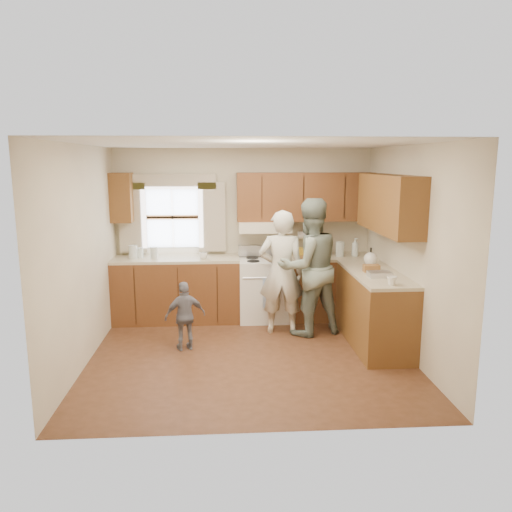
{
  "coord_description": "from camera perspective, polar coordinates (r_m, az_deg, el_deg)",
  "views": [
    {
      "loc": [
        -0.29,
        -5.69,
        2.31
      ],
      "look_at": [
        0.1,
        0.4,
        1.15
      ],
      "focal_mm": 35.0,
      "sensor_mm": 36.0,
      "label": 1
    }
  ],
  "objects": [
    {
      "name": "kitchen_fixtures",
      "position": [
        6.98,
        3.84,
        -1.43
      ],
      "size": [
        3.8,
        2.25,
        2.15
      ],
      "color": "#42220E",
      "rests_on": "ground"
    },
    {
      "name": "room",
      "position": [
        5.79,
        -0.73,
        0.23
      ],
      "size": [
        3.8,
        3.8,
        3.8
      ],
      "color": "#442715",
      "rests_on": "ground"
    },
    {
      "name": "child",
      "position": [
        6.26,
        -8.1,
        -6.8
      ],
      "size": [
        0.55,
        0.36,
        0.87
      ],
      "primitive_type": "imported",
      "rotation": [
        0.0,
        0.0,
        3.45
      ],
      "color": "slate",
      "rests_on": "ground"
    },
    {
      "name": "woman_left",
      "position": [
        6.72,
        2.92,
        -1.87
      ],
      "size": [
        0.66,
        0.47,
        1.68
      ],
      "primitive_type": "imported",
      "rotation": [
        0.0,
        0.0,
        3.02
      ],
      "color": "beige",
      "rests_on": "ground"
    },
    {
      "name": "stove",
      "position": [
        7.38,
        1.03,
        -3.71
      ],
      "size": [
        0.76,
        0.67,
        1.07
      ],
      "color": "silver",
      "rests_on": "ground"
    },
    {
      "name": "woman_right",
      "position": [
        6.69,
        6.11,
        -1.29
      ],
      "size": [
        1.07,
        0.95,
        1.84
      ],
      "primitive_type": "imported",
      "rotation": [
        0.0,
        0.0,
        3.47
      ],
      "color": "#283E35",
      "rests_on": "ground"
    }
  ]
}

